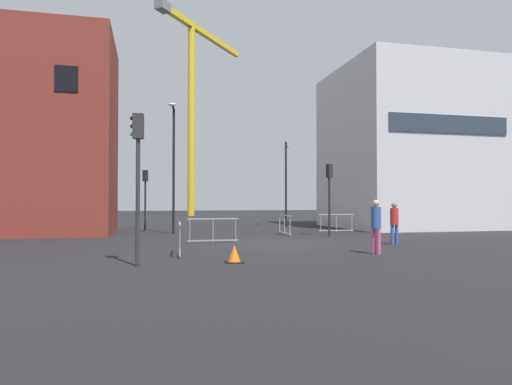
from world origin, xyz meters
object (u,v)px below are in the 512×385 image
(streetlamp_short, at_px, (286,175))
(traffic_light_verge, at_px, (329,188))
(pedestrian_waiting, at_px, (394,220))
(traffic_light_corner, at_px, (138,164))
(pedestrian_walking, at_px, (376,222))
(traffic_light_crosswalk, at_px, (145,190))
(traffic_cone_striped, at_px, (234,254))
(construction_crane, at_px, (194,86))
(streetlamp_tall, at_px, (173,159))

(streetlamp_short, relative_size, traffic_light_verge, 1.64)
(traffic_light_verge, bearing_deg, pedestrian_waiting, -79.17)
(streetlamp_short, xyz_separation_m, traffic_light_corner, (-10.02, -18.68, -0.92))
(traffic_light_corner, xyz_separation_m, traffic_light_verge, (9.42, 9.04, -0.30))
(streetlamp_short, height_order, pedestrian_walking, streetlamp_short)
(streetlamp_short, relative_size, traffic_light_crosswalk, 1.62)
(traffic_light_corner, bearing_deg, traffic_cone_striped, 2.79)
(traffic_light_verge, bearing_deg, construction_crane, 95.17)
(traffic_light_crosswalk, xyz_separation_m, pedestrian_waiting, (10.28, -12.21, -1.54))
(construction_crane, bearing_deg, traffic_light_corner, -97.18)
(streetlamp_short, distance_m, traffic_cone_striped, 20.23)
(streetlamp_short, bearing_deg, traffic_light_verge, -93.56)
(traffic_light_crosswalk, bearing_deg, pedestrian_waiting, -49.91)
(traffic_cone_striped, bearing_deg, construction_crane, 86.12)
(construction_crane, bearing_deg, traffic_light_verge, -84.83)
(pedestrian_waiting, bearing_deg, pedestrian_walking, -128.94)
(streetlamp_tall, bearing_deg, pedestrian_walking, -61.49)
(streetlamp_short, height_order, traffic_light_verge, streetlamp_short)
(streetlamp_short, distance_m, traffic_light_crosswalk, 10.27)
(pedestrian_waiting, bearing_deg, traffic_light_crosswalk, 130.09)
(traffic_light_corner, height_order, traffic_cone_striped, traffic_light_corner)
(construction_crane, relative_size, traffic_light_crosswalk, 6.76)
(streetlamp_tall, distance_m, pedestrian_walking, 13.49)
(streetlamp_short, distance_m, traffic_light_verge, 9.74)
(streetlamp_tall, xyz_separation_m, traffic_light_verge, (7.80, -3.68, -1.67))
(streetlamp_tall, distance_m, traffic_light_crosswalk, 4.35)
(construction_crane, relative_size, pedestrian_waiting, 14.63)
(traffic_light_corner, xyz_separation_m, pedestrian_waiting, (10.34, 4.23, -1.81))
(pedestrian_walking, bearing_deg, pedestrian_waiting, 51.06)
(traffic_light_verge, xyz_separation_m, traffic_cone_striped, (-6.66, -8.91, -2.29))
(traffic_light_verge, height_order, pedestrian_walking, traffic_light_verge)
(construction_crane, height_order, pedestrian_walking, construction_crane)
(streetlamp_short, bearing_deg, streetlamp_tall, -144.63)
(streetlamp_tall, xyz_separation_m, pedestrian_waiting, (8.72, -8.49, -3.18))
(streetlamp_short, bearing_deg, traffic_light_corner, -118.20)
(traffic_light_corner, distance_m, traffic_light_crosswalk, 16.44)
(traffic_light_verge, bearing_deg, streetlamp_tall, 154.73)
(streetlamp_tall, relative_size, pedestrian_waiting, 4.02)
(streetlamp_short, bearing_deg, pedestrian_waiting, -88.73)
(pedestrian_walking, bearing_deg, traffic_cone_striped, -168.36)
(construction_crane, distance_m, traffic_light_corner, 49.75)
(streetlamp_short, xyz_separation_m, pedestrian_waiting, (0.32, -14.46, -2.72))
(pedestrian_walking, bearing_deg, traffic_light_corner, -171.41)
(traffic_cone_striped, bearing_deg, streetlamp_short, 68.63)
(traffic_light_verge, bearing_deg, streetlamp_short, 86.44)
(pedestrian_waiting, bearing_deg, streetlamp_short, 91.27)
(pedestrian_walking, height_order, pedestrian_waiting, pedestrian_walking)
(traffic_light_corner, height_order, pedestrian_walking, traffic_light_corner)
(streetlamp_tall, relative_size, streetlamp_short, 1.15)
(pedestrian_walking, xyz_separation_m, traffic_cone_striped, (-5.13, -1.06, -0.85))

